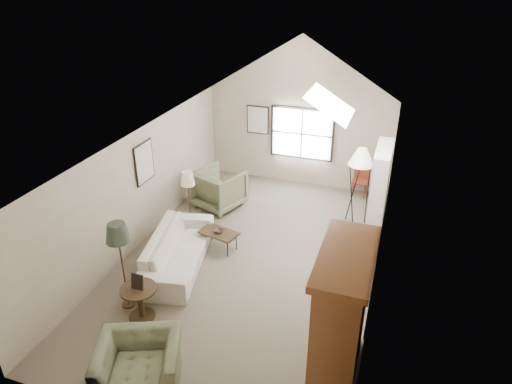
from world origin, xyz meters
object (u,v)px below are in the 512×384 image
(armoire, at_px, (340,320))
(side_table, at_px, (140,303))
(side_chair, at_px, (360,178))
(sofa, at_px, (178,249))
(coffee_table, at_px, (219,240))
(armchair_near, at_px, (140,366))
(armchair_far, at_px, (219,189))

(armoire, bearing_deg, side_table, 176.66)
(side_table, height_order, side_chair, side_chair)
(side_table, bearing_deg, sofa, 93.58)
(side_chair, bearing_deg, coffee_table, -123.94)
(armchair_near, distance_m, side_table, 1.47)
(coffee_table, distance_m, side_table, 2.45)
(coffee_table, bearing_deg, side_table, -100.83)
(armchair_near, height_order, side_table, armchair_near)
(coffee_table, relative_size, side_chair, 0.82)
(armchair_far, bearing_deg, armoire, 149.89)
(side_chair, bearing_deg, armchair_far, -150.25)
(armchair_far, xyz_separation_m, side_chair, (3.27, 1.72, 0.01))
(armoire, relative_size, armchair_far, 2.03)
(armoire, xyz_separation_m, sofa, (-3.51, 1.80, -0.74))
(side_table, distance_m, side_chair, 6.62)
(sofa, height_order, armchair_far, armchair_far)
(armoire, relative_size, coffee_table, 2.70)
(armchair_near, relative_size, side_table, 1.87)
(armchair_near, height_order, armchair_far, armchair_far)
(armoire, distance_m, armchair_far, 5.75)
(sofa, bearing_deg, side_chair, -47.37)
(armoire, height_order, armchair_far, armoire)
(armoire, height_order, side_chair, armoire)
(sofa, bearing_deg, armchair_near, -174.88)
(sofa, relative_size, side_table, 3.99)
(sofa, relative_size, armchair_far, 2.30)
(armchair_far, bearing_deg, sofa, 113.65)
(armchair_near, bearing_deg, armoire, -0.75)
(armchair_far, relative_size, coffee_table, 1.33)
(side_table, relative_size, side_chair, 0.63)
(armoire, height_order, armchair_near, armoire)
(armchair_far, height_order, coffee_table, armchair_far)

